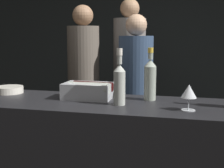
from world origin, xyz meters
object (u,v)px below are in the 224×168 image
Objects in this scene: bowl_white at (9,89)px; white_wine_bottle at (119,82)px; person_in_hoodie at (129,72)px; rose_wine_bottle at (150,78)px; ice_bin_with_bottles at (89,90)px; person_grey_polo at (84,79)px; wine_glass at (189,92)px; person_blond_tee at (136,87)px.

bowl_white is 0.95m from white_wine_bottle.
person_in_hoodie is at bearing 61.21° from bowl_white.
person_in_hoodie is at bearing 106.64° from rose_wine_bottle.
ice_bin_with_bottles is 0.30m from white_wine_bottle.
bowl_white is 0.96m from person_grey_polo.
ice_bin_with_bottles is at bearing -5.81° from bowl_white.
person_grey_polo is (-0.62, 1.11, -0.16)m from white_wine_bottle.
person_grey_polo reaches higher than wine_glass.
person_blond_tee reaches higher than bowl_white.
person_grey_polo is (-0.37, 0.98, -0.07)m from ice_bin_with_bottles.
person_in_hoodie reaches higher than rose_wine_bottle.
white_wine_bottle is 1.00× the size of rose_wine_bottle.
bowl_white is at bearing 39.32° from person_in_hoodie.
person_in_hoodie is (0.04, 1.35, -0.02)m from ice_bin_with_bottles.
rose_wine_bottle is at bearing -0.33° from bowl_white.
ice_bin_with_bottles is 0.95× the size of rose_wine_bottle.
wine_glass is 0.44m from white_wine_bottle.
bowl_white is 1.26m from person_blond_tee.
person_grey_polo is at bearing 119.19° from white_wine_bottle.
person_in_hoodie is (-0.21, 1.49, -0.11)m from white_wine_bottle.
person_in_hoodie is at bearing 88.47° from ice_bin_with_bottles.
wine_glass is at bearing -43.81° from rose_wine_bottle.
bowl_white is 0.12× the size of person_in_hoodie.
person_blond_tee is at bearing 48.39° from bowl_white.
person_blond_tee is at bearing 94.20° from white_wine_bottle.
person_grey_polo reaches higher than ice_bin_with_bottles.
bowl_white is at bearing 174.19° from ice_bin_with_bottles.
ice_bin_with_bottles is 0.44m from rose_wine_bottle.
wine_glass is 0.09× the size of person_in_hoodie.
person_blond_tee is (0.13, -0.34, -0.11)m from person_in_hoodie.
rose_wine_bottle is at bearing 84.75° from person_in_hoodie.
person_blond_tee is (0.84, 0.94, -0.10)m from bowl_white.
person_grey_polo is at bearing -138.82° from person_blond_tee.
ice_bin_with_bottles is 0.67m from bowl_white.
person_grey_polo is (-0.54, -0.03, 0.06)m from person_blond_tee.
person_grey_polo is (-0.41, -0.37, -0.05)m from person_in_hoodie.
ice_bin_with_bottles is 1.05m from person_grey_polo.
white_wine_bottle is at bearing -130.66° from rose_wine_bottle.
white_wine_bottle is 0.26m from rose_wine_bottle.
white_wine_bottle reaches higher than wine_glass.
wine_glass is 0.43× the size of rose_wine_bottle.
person_in_hoodie is (0.71, 1.28, 0.01)m from bowl_white.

